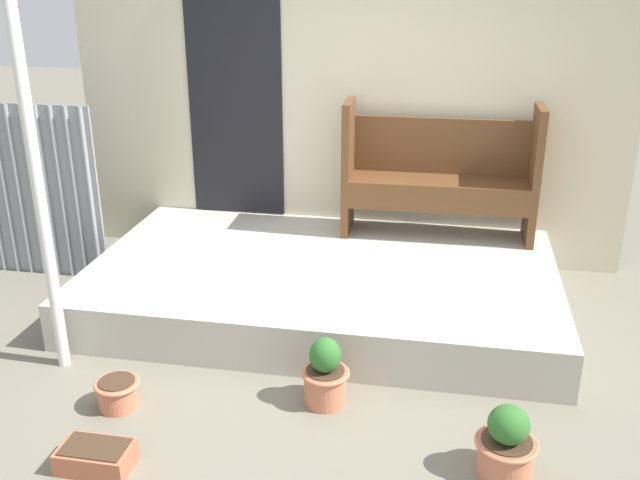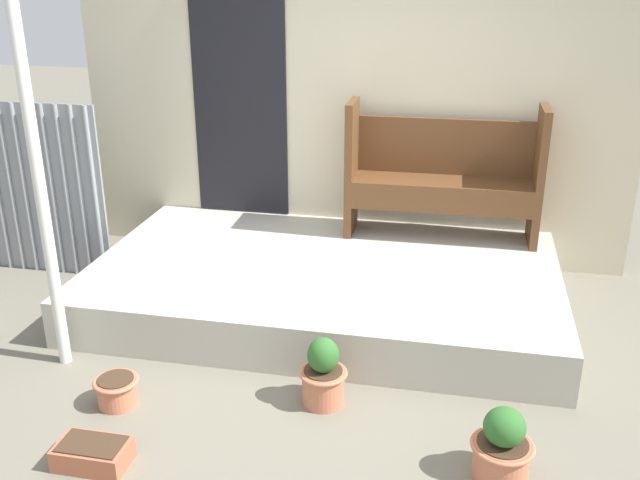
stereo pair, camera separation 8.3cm
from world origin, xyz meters
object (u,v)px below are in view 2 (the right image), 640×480
flower_pot_middle (323,375)px  flower_pot_right (502,448)px  bench (443,170)px  support_post (40,186)px  planter_box_rect (93,454)px  flower_pot_left (117,390)px

flower_pot_middle → flower_pot_right: (0.99, -0.44, -0.01)m
bench → flower_pot_right: 2.58m
support_post → flower_pot_right: support_post is taller
planter_box_rect → support_post: bearing=127.2°
bench → planter_box_rect: bench is taller
flower_pot_right → bench: bearing=100.3°
support_post → bench: 2.96m
flower_pot_middle → flower_pot_right: size_ratio=1.07×
flower_pot_right → flower_pot_middle: bearing=155.9°
flower_pot_middle → flower_pot_right: 1.09m
bench → flower_pot_right: bearing=-80.7°
bench → flower_pot_right: (0.44, -2.44, -0.70)m
planter_box_rect → flower_pot_right: bearing=9.2°
bench → flower_pot_left: bench is taller
bench → flower_pot_left: (-1.71, -2.26, -0.78)m
bench → support_post: bearing=-141.2°
flower_pot_middle → bench: bearing=74.7°
support_post → flower_pot_right: bearing=-11.6°
planter_box_rect → flower_pot_left: bearing=103.3°
bench → flower_pot_right: size_ratio=3.83×
flower_pot_middle → planter_box_rect: (-1.04, -0.77, -0.12)m
flower_pot_left → planter_box_rect: 0.53m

